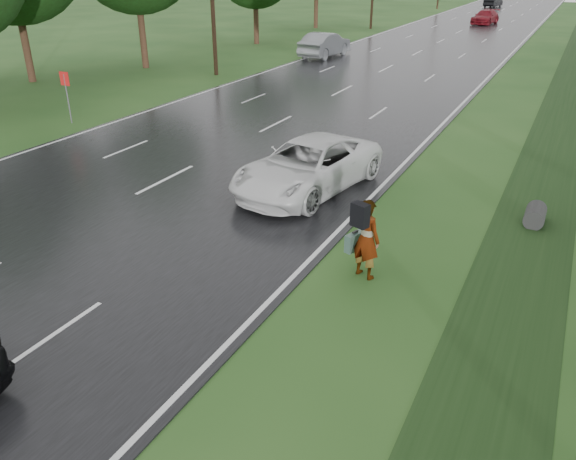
# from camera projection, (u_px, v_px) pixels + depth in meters

# --- Properties ---
(road) EXTENTS (14.00, 180.00, 0.04)m
(road) POSITION_uv_depth(u_px,v_px,m) (433.00, 45.00, 48.74)
(road) COLOR black
(road) RESTS_ON ground
(edge_stripe_east) EXTENTS (0.12, 180.00, 0.01)m
(edge_stripe_east) POSITION_uv_depth(u_px,v_px,m) (515.00, 50.00, 45.98)
(edge_stripe_east) COLOR silver
(edge_stripe_east) RESTS_ON road
(edge_stripe_west) EXTENTS (0.12, 180.00, 0.01)m
(edge_stripe_west) POSITION_uv_depth(u_px,v_px,m) (360.00, 40.00, 51.48)
(edge_stripe_west) COLOR silver
(edge_stripe_west) RESTS_ON road
(center_line) EXTENTS (0.12, 180.00, 0.01)m
(center_line) POSITION_uv_depth(u_px,v_px,m) (433.00, 45.00, 48.73)
(center_line) COLOR silver
(center_line) RESTS_ON road
(drainage_ditch) EXTENTS (2.20, 120.00, 0.56)m
(drainage_ditch) POSITION_uv_depth(u_px,v_px,m) (555.00, 142.00, 22.95)
(drainage_ditch) COLOR black
(drainage_ditch) RESTS_ON ground
(road_sign) EXTENTS (0.50, 0.06, 2.30)m
(road_sign) POSITION_uv_depth(u_px,v_px,m) (66.00, 87.00, 25.02)
(road_sign) COLOR slate
(road_sign) RESTS_ON ground
(pedestrian) EXTENTS (0.95, 0.97, 1.96)m
(pedestrian) POSITION_uv_depth(u_px,v_px,m) (365.00, 237.00, 12.89)
(pedestrian) COLOR #A5998C
(pedestrian) RESTS_ON ground
(white_pickup) EXTENTS (3.56, 6.13, 1.61)m
(white_pickup) POSITION_uv_depth(u_px,v_px,m) (308.00, 166.00, 17.86)
(white_pickup) COLOR silver
(white_pickup) RESTS_ON road
(silver_sedan) EXTENTS (2.22, 5.51, 1.78)m
(silver_sedan) POSITION_uv_depth(u_px,v_px,m) (325.00, 45.00, 42.52)
(silver_sedan) COLOR gray
(silver_sedan) RESTS_ON road
(far_car_red) EXTENTS (2.72, 5.43, 1.51)m
(far_car_red) POSITION_uv_depth(u_px,v_px,m) (485.00, 17.00, 64.14)
(far_car_red) COLOR maroon
(far_car_red) RESTS_ON road
(far_car_dark) EXTENTS (2.30, 4.90, 1.55)m
(far_car_dark) POSITION_uv_depth(u_px,v_px,m) (493.00, 2.00, 86.69)
(far_car_dark) COLOR black
(far_car_dark) RESTS_ON road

